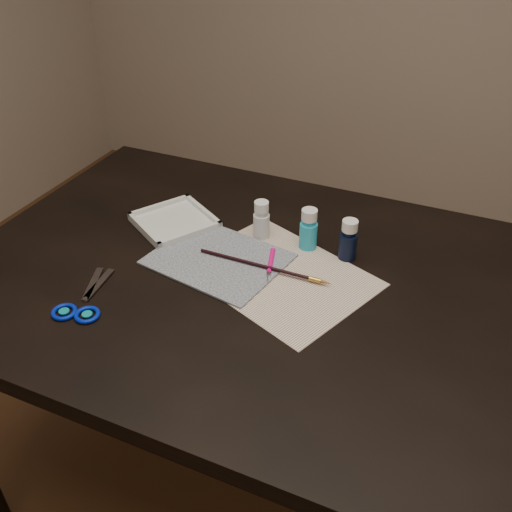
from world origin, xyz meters
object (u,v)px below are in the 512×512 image
at_px(paper, 279,275).
at_px(paint_bottle_white, 261,220).
at_px(paint_bottle_navy, 348,240).
at_px(paint_bottle_cyan, 309,229).
at_px(canvas, 218,259).
at_px(palette_tray, 174,221).
at_px(scissors, 85,293).

relative_size(paper, paint_bottle_white, 4.02).
bearing_deg(paint_bottle_navy, paint_bottle_cyan, 177.04).
bearing_deg(paper, canvas, -179.11).
bearing_deg(paint_bottle_white, palette_tray, -170.58).
bearing_deg(scissors, palette_tray, -25.21).
height_order(paper, paint_bottle_white, paint_bottle_white).
bearing_deg(paper, paint_bottle_cyan, 80.78).
xyz_separation_m(canvas, paint_bottle_white, (0.05, 0.13, 0.04)).
distance_m(paint_bottle_navy, palette_tray, 0.43).
height_order(paint_bottle_white, paint_bottle_cyan, paint_bottle_cyan).
xyz_separation_m(paint_bottle_navy, scissors, (-0.45, -0.35, -0.04)).
relative_size(paper, scissors, 1.91).
xyz_separation_m(paint_bottle_cyan, palette_tray, (-0.33, -0.04, -0.04)).
xyz_separation_m(canvas, paint_bottle_cyan, (0.16, 0.13, 0.05)).
xyz_separation_m(paper, canvas, (-0.14, -0.00, 0.00)).
distance_m(canvas, scissors, 0.29).
xyz_separation_m(paint_bottle_navy, palette_tray, (-0.43, -0.03, -0.04)).
bearing_deg(canvas, paint_bottle_cyan, 38.17).
height_order(paint_bottle_white, palette_tray, paint_bottle_white).
bearing_deg(palette_tray, canvas, -28.96).
distance_m(paint_bottle_cyan, paint_bottle_navy, 0.09).
relative_size(canvas, scissors, 1.42).
relative_size(paper, paint_bottle_navy, 3.89).
bearing_deg(palette_tray, paint_bottle_white, 9.42).
distance_m(canvas, paint_bottle_white, 0.14).
distance_m(paper, canvas, 0.14).
distance_m(canvas, paint_bottle_navy, 0.29).
height_order(paint_bottle_white, scissors, paint_bottle_white).
relative_size(canvas, paint_bottle_white, 3.01).
distance_m(canvas, palette_tray, 0.19).
bearing_deg(canvas, scissors, -130.90).
bearing_deg(paint_bottle_white, paint_bottle_cyan, 0.78).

